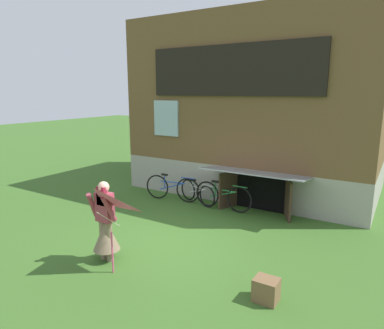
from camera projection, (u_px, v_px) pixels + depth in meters
ground_plane at (170, 240)px, 7.76m from camera, size 60.00×60.00×0.00m
log_house at (262, 107)px, 11.71m from camera, size 7.52×5.97×5.49m
person at (106, 228)px, 6.70m from camera, size 0.61×0.52×1.59m
kite at (95, 209)px, 5.98m from camera, size 0.88×0.91×1.54m
bicycle_green at (223, 196)px, 9.68m from camera, size 1.75×0.09×0.80m
bicycle_silver at (197, 192)px, 10.20m from camera, size 1.45×0.55×0.70m
bicycle_blue at (172, 188)px, 10.48m from camera, size 1.75×0.34×0.80m
wooden_crate at (266, 290)px, 5.47m from camera, size 0.38×0.32×0.37m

